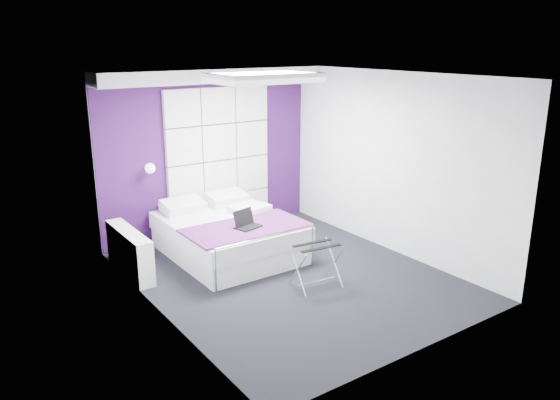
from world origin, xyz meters
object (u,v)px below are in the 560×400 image
(radiator, at_px, (130,252))
(nightstand, at_px, (177,205))
(luggage_rack, at_px, (316,266))
(wall_lamp, at_px, (149,168))
(laptop, at_px, (247,223))
(bed, at_px, (228,235))

(radiator, bearing_deg, nightstand, 34.96)
(nightstand, height_order, luggage_rack, nightstand)
(wall_lamp, distance_m, nightstand, 0.74)
(nightstand, relative_size, laptop, 1.44)
(nightstand, bearing_deg, laptop, -74.46)
(luggage_rack, relative_size, laptop, 1.66)
(wall_lamp, relative_size, radiator, 0.12)
(wall_lamp, bearing_deg, laptop, -61.48)
(bed, distance_m, luggage_rack, 1.61)
(bed, xyz_separation_m, laptop, (0.01, -0.51, 0.32))
(wall_lamp, relative_size, luggage_rack, 0.27)
(luggage_rack, bearing_deg, wall_lamp, 121.40)
(wall_lamp, height_order, radiator, wall_lamp)
(luggage_rack, bearing_deg, nightstand, 113.83)
(radiator, bearing_deg, luggage_rack, -44.12)
(laptop, bearing_deg, radiator, 140.38)
(nightstand, bearing_deg, radiator, -145.04)
(luggage_rack, xyz_separation_m, laptop, (-0.37, 1.06, 0.34))
(bed, xyz_separation_m, luggage_rack, (0.38, -1.57, -0.02))
(wall_lamp, height_order, laptop, wall_lamp)
(bed, relative_size, nightstand, 4.11)
(wall_lamp, distance_m, luggage_rack, 2.90)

